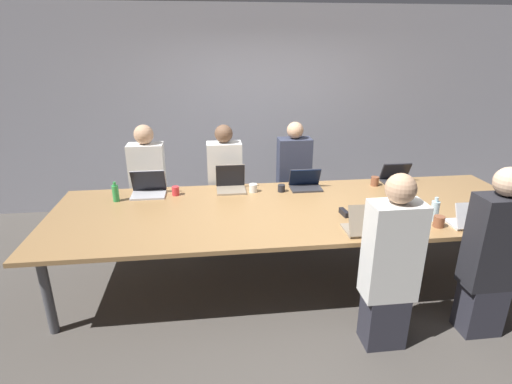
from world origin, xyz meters
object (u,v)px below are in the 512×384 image
object	(u,v)px
laptop_far_right	(396,177)
bottle_far_left	(116,193)
stapler	(344,213)
person_far_center	(293,181)
person_far_left	(149,187)
person_near_midright	(390,266)
person_near_right	(492,257)
laptop_near_midright	(365,225)
laptop_near_right	(472,219)
cup_far_left	(176,191)
laptop_far_midleft	(231,183)
laptop_far_left	(148,188)
cup_far_center	(281,188)
cup_near_right	(439,221)
person_far_midleft	(225,186)
cup_far_midleft	(253,188)
cup_far_right	(375,181)
bottle_near_right	(435,210)
laptop_far_center	(305,183)

from	to	relation	value
laptop_far_right	bottle_far_left	world-z (taller)	laptop_far_right
laptop_far_right	stapler	distance (m)	1.24
person_far_center	person_far_left	xyz separation A→B (m)	(-1.75, -0.07, 0.02)
person_near_midright	bottle_far_left	bearing A→B (deg)	-32.13
laptop_far_right	person_near_right	size ratio (longest dim) A/B	0.23
person_far_left	person_near_midright	bearing A→B (deg)	-44.70
laptop_near_midright	laptop_near_right	xyz separation A→B (m)	(0.99, 0.02, -0.01)
cup_far_left	stapler	size ratio (longest dim) A/B	0.63
person_near_midright	laptop_far_midleft	distance (m)	1.99
person_near_midright	laptop_far_left	size ratio (longest dim) A/B	4.02
laptop_far_left	cup_far_center	bearing A→B (deg)	-3.34
laptop_far_right	person_near_right	distance (m)	1.63
cup_far_center	laptop_far_left	size ratio (longest dim) A/B	0.22
person_far_left	cup_far_center	bearing A→B (deg)	-19.19
cup_far_center	person_far_center	bearing A→B (deg)	65.96
person_near_right	bottle_far_left	size ratio (longest dim) A/B	6.97
cup_far_center	laptop_far_right	bearing A→B (deg)	5.98
laptop_far_right	cup_far_left	distance (m)	2.52
cup_near_right	cup_far_left	world-z (taller)	cup_near_right
person_near_right	cup_near_right	size ratio (longest dim) A/B	14.77
laptop_far_left	person_far_midleft	bearing A→B (deg)	25.30
person_far_center	person_far_midleft	bearing A→B (deg)	-172.64
cup_near_right	person_far_midleft	bearing A→B (deg)	140.12
laptop_far_right	person_far_center	distance (m)	1.21
cup_far_midleft	person_far_center	xyz separation A→B (m)	(0.57, 0.56, -0.13)
person_far_left	laptop_near_midright	bearing A→B (deg)	-38.55
cup_far_right	person_far_left	bearing A→B (deg)	170.15
bottle_near_right	cup_far_center	xyz separation A→B (m)	(-1.25, 0.91, -0.06)
laptop_far_center	cup_far_center	xyz separation A→B (m)	(-0.28, -0.07, -0.03)
cup_far_center	laptop_far_left	world-z (taller)	laptop_far_left
person_far_center	laptop_near_right	bearing A→B (deg)	-53.06
cup_near_right	bottle_far_left	distance (m)	3.11
cup_far_right	laptop_far_center	bearing A→B (deg)	-179.90
person_near_midright	laptop_far_right	xyz separation A→B (m)	(0.81, 1.66, 0.14)
person_near_midright	laptop_far_center	size ratio (longest dim) A/B	4.18
laptop_near_right	bottle_far_left	bearing A→B (deg)	-17.09
person_far_left	stapler	xyz separation A→B (m)	(1.96, -1.21, 0.10)
cup_far_right	laptop_near_right	world-z (taller)	laptop_near_right
laptop_far_right	person_far_center	xyz separation A→B (m)	(-1.12, 0.44, -0.15)
person_far_midleft	laptop_far_center	bearing A→B (deg)	-24.93
cup_far_right	stapler	size ratio (longest dim) A/B	0.67
cup_near_right	cup_far_midleft	size ratio (longest dim) A/B	1.10
laptop_far_center	bottle_near_right	bearing A→B (deg)	-45.29
laptop_near_midright	laptop_far_left	size ratio (longest dim) A/B	0.89
bottle_far_left	cup_near_right	bearing A→B (deg)	-18.13
cup_far_right	stapler	bearing A→B (deg)	-128.85
laptop_near_midright	laptop_far_right	bearing A→B (deg)	-124.92
cup_far_center	laptop_far_left	distance (m)	1.43
laptop_far_right	cup_far_midleft	distance (m)	1.69
cup_far_right	cup_far_left	distance (m)	2.23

